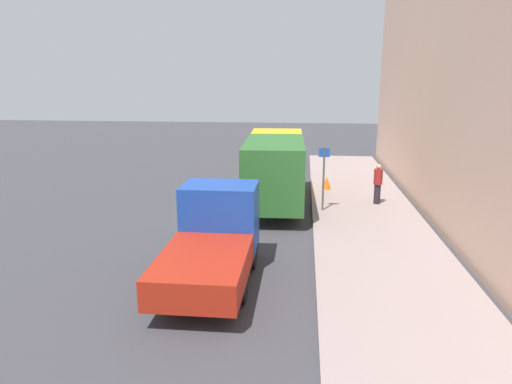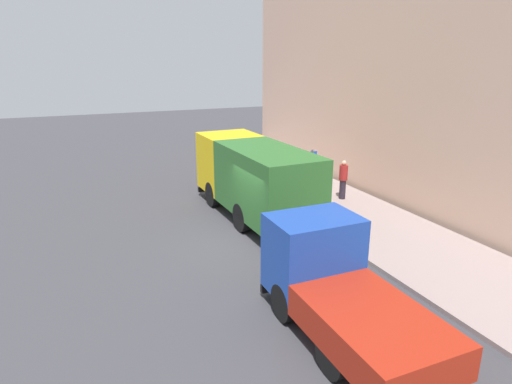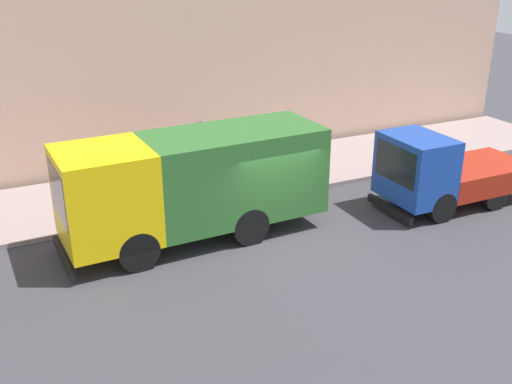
# 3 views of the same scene
# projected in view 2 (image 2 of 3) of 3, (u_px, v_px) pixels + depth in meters

# --- Properties ---
(ground) EXTENTS (80.00, 80.00, 0.00)m
(ground) POSITION_uv_depth(u_px,v_px,m) (241.00, 241.00, 15.47)
(ground) COLOR #3A383E
(sidewalk) EXTENTS (4.31, 30.00, 0.14)m
(sidewalk) POSITION_uv_depth(u_px,v_px,m) (362.00, 219.00, 17.41)
(sidewalk) COLOR gray
(sidewalk) RESTS_ON ground
(building_facade) EXTENTS (0.50, 30.00, 10.41)m
(building_facade) POSITION_uv_depth(u_px,v_px,m) (429.00, 84.00, 16.90)
(building_facade) COLOR #D2A68D
(building_facade) RESTS_ON ground
(large_utility_truck) EXTENTS (2.58, 7.47, 3.01)m
(large_utility_truck) POSITION_uv_depth(u_px,v_px,m) (253.00, 176.00, 17.34)
(large_utility_truck) COLOR yellow
(large_utility_truck) RESTS_ON ground
(small_flatbed_truck) EXTENTS (2.21, 5.09, 2.46)m
(small_flatbed_truck) POSITION_uv_depth(u_px,v_px,m) (337.00, 285.00, 10.21)
(small_flatbed_truck) COLOR #1940A3
(small_flatbed_truck) RESTS_ON ground
(pedestrian_walking) EXTENTS (0.44, 0.44, 1.75)m
(pedestrian_walking) POSITION_uv_depth(u_px,v_px,m) (343.00, 179.00, 19.45)
(pedestrian_walking) COLOR #261E2A
(pedestrian_walking) RESTS_ON sidewalk
(traffic_cone_orange) EXTENTS (0.45, 0.45, 0.64)m
(traffic_cone_orange) POSITION_uv_depth(u_px,v_px,m) (276.00, 183.00, 21.06)
(traffic_cone_orange) COLOR orange
(traffic_cone_orange) RESTS_ON sidewalk
(street_sign_post) EXTENTS (0.44, 0.08, 2.66)m
(street_sign_post) POSITION_uv_depth(u_px,v_px,m) (311.00, 177.00, 17.24)
(street_sign_post) COLOR #4C5156
(street_sign_post) RESTS_ON sidewalk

